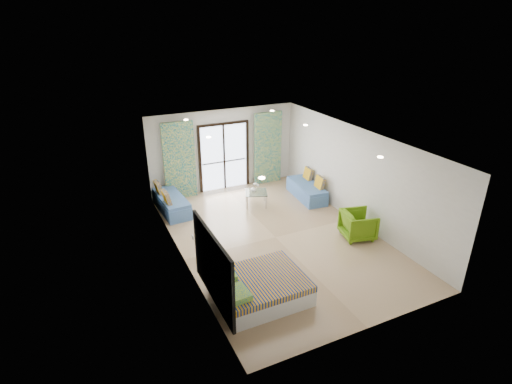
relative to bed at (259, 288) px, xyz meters
name	(u,v)px	position (x,y,z in m)	size (l,w,h in m)	color
floor	(275,237)	(1.47, 2.08, -0.26)	(5.00, 7.50, 0.01)	#9A7C5B
ceiling	(278,139)	(1.47, 2.08, 2.44)	(5.00, 7.50, 0.01)	silver
wall_back	(224,150)	(1.47, 5.83, 1.09)	(5.00, 0.01, 2.70)	silver
wall_front	(377,269)	(1.47, -1.67, 1.09)	(5.00, 0.01, 2.70)	silver
wall_left	(180,210)	(-1.03, 2.08, 1.09)	(0.01, 7.50, 2.70)	silver
wall_right	(356,176)	(3.97, 2.08, 1.09)	(0.01, 7.50, 2.70)	silver
balcony_door	(224,153)	(1.47, 5.80, 1.00)	(1.76, 0.08, 2.28)	black
balcony_rail	(224,161)	(1.47, 5.81, 0.69)	(1.52, 0.03, 0.04)	#595451
curtain_left	(179,161)	(-0.08, 5.65, 0.99)	(1.00, 0.10, 2.50)	silver
curtain_right	(268,148)	(3.02, 5.65, 0.99)	(1.00, 0.10, 2.50)	silver
downlight_a	(262,178)	(0.07, 0.08, 2.41)	(0.12, 0.12, 0.02)	#FFE0B2
downlight_b	(380,157)	(2.87, 0.08, 2.41)	(0.12, 0.12, 0.02)	#FFE0B2
downlight_c	(209,137)	(0.07, 3.08, 2.41)	(0.12, 0.12, 0.02)	#FFE0B2
downlight_d	(306,125)	(2.87, 3.08, 2.41)	(0.12, 0.12, 0.02)	#FFE0B2
downlight_e	(186,120)	(0.07, 5.08, 2.41)	(0.12, 0.12, 0.02)	#FFE0B2
downlight_f	(272,111)	(2.87, 5.08, 2.41)	(0.12, 0.12, 0.02)	#FFE0B2
headboard	(213,267)	(-0.99, 0.00, 0.79)	(0.06, 2.10, 1.50)	black
switch_plate	(193,237)	(-1.00, 1.25, 0.79)	(0.02, 0.10, 0.10)	silver
bed	(259,288)	(0.00, 0.00, 0.00)	(1.82, 1.49, 0.63)	silver
daybed_left	(171,203)	(-0.64, 4.81, 0.01)	(0.80, 1.80, 0.87)	#466CA8
daybed_right	(307,190)	(3.59, 3.92, 0.00)	(0.82, 1.77, 0.85)	#466CA8
coffee_table	(256,193)	(1.86, 4.11, 0.13)	(0.86, 0.86, 0.77)	silver
vase	(253,189)	(1.79, 4.17, 0.26)	(0.17, 0.18, 0.17)	white
armchair	(358,224)	(3.45, 1.16, 0.15)	(0.79, 0.74, 0.82)	#5C8F12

